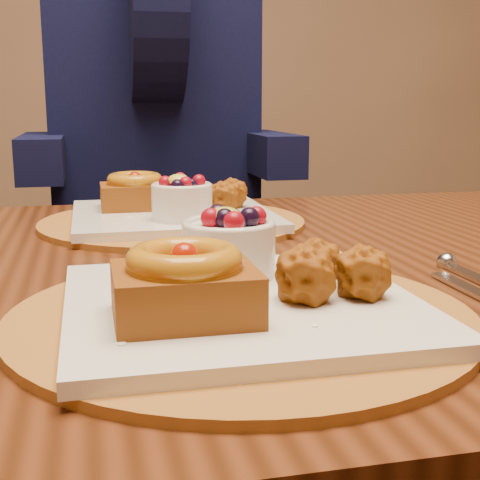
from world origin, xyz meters
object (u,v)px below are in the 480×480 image
object	(u,v)px
place_setting_near	(237,292)
diner	(152,89)
place_setting_far	(171,211)
chair_far	(177,301)
dining_table	(198,324)

from	to	relation	value
place_setting_near	diner	size ratio (longest dim) A/B	0.42
place_setting_far	chair_far	bearing A→B (deg)	82.24
dining_table	chair_far	xyz separation A→B (m)	(0.08, 0.84, -0.23)
place_setting_near	chair_far	size ratio (longest dim) A/B	0.47
place_setting_far	diner	size ratio (longest dim) A/B	0.42
dining_table	diner	xyz separation A→B (m)	(0.03, 0.78, 0.28)
place_setting_far	diner	distance (m)	0.60
dining_table	chair_far	distance (m)	0.88
place_setting_near	chair_far	world-z (taller)	place_setting_near
chair_far	diner	xyz separation A→B (m)	(-0.05, -0.06, 0.51)
place_setting_near	place_setting_far	world-z (taller)	place_setting_near
dining_table	place_setting_far	world-z (taller)	place_setting_far
chair_far	diner	distance (m)	0.51
place_setting_near	place_setting_far	xyz separation A→B (m)	(0.00, 0.43, -0.00)
chair_far	diner	size ratio (longest dim) A/B	0.90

